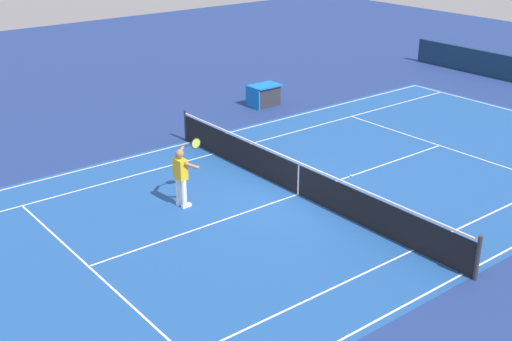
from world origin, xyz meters
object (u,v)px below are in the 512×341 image
object	(u,v)px
tennis_net	(299,178)
tennis_player_near	(181,174)
tennis_ball	(351,176)
equipment_cart_tarped	(264,95)

from	to	relation	value
tennis_net	tennis_player_near	size ratio (longest dim) A/B	6.89
tennis_net	tennis_ball	distance (m)	2.13
tennis_net	equipment_cart_tarped	bearing A→B (deg)	-122.62
tennis_net	tennis_player_near	bearing A→B (deg)	-24.96
tennis_ball	equipment_cart_tarped	distance (m)	7.79
tennis_player_near	tennis_ball	distance (m)	5.33
tennis_ball	tennis_player_near	bearing A→B (deg)	-15.56
tennis_ball	equipment_cart_tarped	xyz separation A→B (m)	(-2.59, -7.33, 0.40)
tennis_player_near	equipment_cart_tarped	distance (m)	9.69
equipment_cart_tarped	tennis_ball	bearing A→B (deg)	70.51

